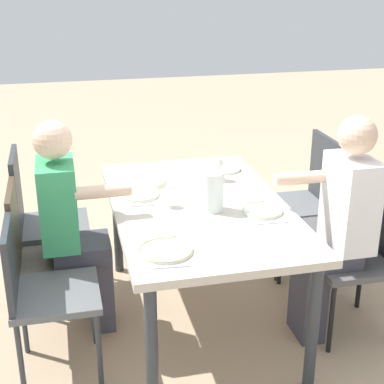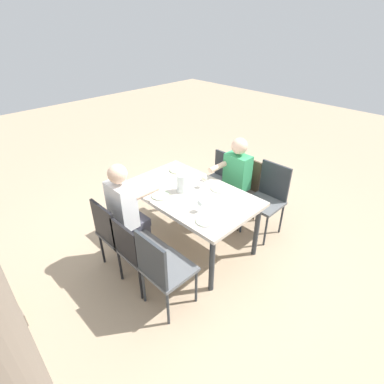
# 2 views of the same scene
# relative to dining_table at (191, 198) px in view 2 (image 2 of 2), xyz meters

# --- Properties ---
(ground_plane) EXTENTS (16.00, 16.00, 0.00)m
(ground_plane) POSITION_rel_dining_table_xyz_m (0.00, 0.00, -0.69)
(ground_plane) COLOR tan
(dining_table) EXTENTS (1.60, 0.97, 0.77)m
(dining_table) POSITION_rel_dining_table_xyz_m (0.00, 0.00, 0.00)
(dining_table) COLOR beige
(dining_table) RESTS_ON ground
(chair_west_north) EXTENTS (0.44, 0.44, 0.94)m
(chair_west_north) POSITION_rel_dining_table_xyz_m (-0.53, 0.91, -0.15)
(chair_west_north) COLOR #5B5E61
(chair_west_north) RESTS_ON ground
(chair_west_south) EXTENTS (0.44, 0.44, 0.97)m
(chair_west_south) POSITION_rel_dining_table_xyz_m (-0.53, -0.91, -0.13)
(chair_west_south) COLOR #5B5E61
(chair_west_south) RESTS_ON ground
(chair_mid_north) EXTENTS (0.44, 0.44, 0.87)m
(chair_mid_north) POSITION_rel_dining_table_xyz_m (-0.10, 0.90, -0.19)
(chair_mid_north) COLOR #4F4F50
(chair_mid_north) RESTS_ON ground
(chair_mid_south) EXTENTS (0.44, 0.44, 0.91)m
(chair_mid_south) POSITION_rel_dining_table_xyz_m (-0.10, -0.91, -0.18)
(chair_mid_south) COLOR #6A6158
(chair_mid_south) RESTS_ON ground
(chair_east_north) EXTENTS (0.44, 0.44, 0.91)m
(chair_east_north) POSITION_rel_dining_table_xyz_m (0.29, 0.90, -0.17)
(chair_east_north) COLOR #4F4F50
(chair_east_north) RESTS_ON ground
(chair_east_south) EXTENTS (0.44, 0.44, 0.87)m
(chair_east_south) POSITION_rel_dining_table_xyz_m (0.29, -0.90, -0.18)
(chair_east_south) COLOR #5B5E61
(chair_east_south) RESTS_ON ground
(diner_woman_green) EXTENTS (0.34, 0.49, 1.30)m
(diner_woman_green) POSITION_rel_dining_table_xyz_m (0.28, 0.71, 0.01)
(diner_woman_green) COLOR #3F3F4C
(diner_woman_green) RESTS_ON ground
(diner_man_white) EXTENTS (0.35, 0.50, 1.27)m
(diner_man_white) POSITION_rel_dining_table_xyz_m (-0.09, -0.71, -0.01)
(diner_man_white) COLOR #3F3F4C
(diner_man_white) RESTS_ON ground
(plate_0) EXTENTS (0.21, 0.21, 0.02)m
(plate_0) POSITION_rel_dining_table_xyz_m (-0.52, 0.30, 0.08)
(plate_0) COLOR white
(plate_0) RESTS_ON dining_table
(wine_glass_0) EXTENTS (0.08, 0.08, 0.15)m
(wine_glass_0) POSITION_rel_dining_table_xyz_m (-0.36, 0.20, 0.18)
(wine_glass_0) COLOR white
(wine_glass_0) RESTS_ON dining_table
(fork_0) EXTENTS (0.03, 0.17, 0.01)m
(fork_0) POSITION_rel_dining_table_xyz_m (-0.67, 0.30, 0.08)
(fork_0) COLOR silver
(fork_0) RESTS_ON dining_table
(spoon_0) EXTENTS (0.03, 0.17, 0.01)m
(spoon_0) POSITION_rel_dining_table_xyz_m (-0.37, 0.30, 0.08)
(spoon_0) COLOR silver
(spoon_0) RESTS_ON dining_table
(plate_1) EXTENTS (0.22, 0.22, 0.02)m
(plate_1) POSITION_rel_dining_table_xyz_m (-0.20, -0.31, 0.08)
(plate_1) COLOR white
(plate_1) RESTS_ON dining_table
(wine_glass_1) EXTENTS (0.07, 0.07, 0.16)m
(wine_glass_1) POSITION_rel_dining_table_xyz_m (-0.03, -0.21, 0.19)
(wine_glass_1) COLOR white
(wine_glass_1) RESTS_ON dining_table
(fork_1) EXTENTS (0.02, 0.17, 0.01)m
(fork_1) POSITION_rel_dining_table_xyz_m (-0.35, -0.31, 0.08)
(fork_1) COLOR silver
(fork_1) RESTS_ON dining_table
(spoon_1) EXTENTS (0.02, 0.17, 0.01)m
(spoon_1) POSITION_rel_dining_table_xyz_m (-0.05, -0.31, 0.08)
(spoon_1) COLOR silver
(spoon_1) RESTS_ON dining_table
(plate_2) EXTENTS (0.22, 0.22, 0.02)m
(plate_2) POSITION_rel_dining_table_xyz_m (0.19, 0.31, 0.08)
(plate_2) COLOR white
(plate_2) RESTS_ON dining_table
(fork_2) EXTENTS (0.02, 0.17, 0.01)m
(fork_2) POSITION_rel_dining_table_xyz_m (0.04, 0.31, 0.08)
(fork_2) COLOR silver
(fork_2) RESTS_ON dining_table
(spoon_2) EXTENTS (0.03, 0.17, 0.01)m
(spoon_2) POSITION_rel_dining_table_xyz_m (0.34, 0.31, 0.08)
(spoon_2) COLOR silver
(spoon_2) RESTS_ON dining_table
(plate_3) EXTENTS (0.26, 0.26, 0.02)m
(plate_3) POSITION_rel_dining_table_xyz_m (0.53, -0.30, 0.08)
(plate_3) COLOR silver
(plate_3) RESTS_ON dining_table
(fork_3) EXTENTS (0.04, 0.17, 0.01)m
(fork_3) POSITION_rel_dining_table_xyz_m (0.38, -0.30, 0.08)
(fork_3) COLOR silver
(fork_3) RESTS_ON dining_table
(spoon_3) EXTENTS (0.03, 0.17, 0.01)m
(spoon_3) POSITION_rel_dining_table_xyz_m (0.68, -0.30, 0.08)
(spoon_3) COLOR silver
(spoon_3) RESTS_ON dining_table
(water_pitcher) EXTENTS (0.13, 0.13, 0.22)m
(water_pitcher) POSITION_rel_dining_table_xyz_m (0.10, 0.05, 0.17)
(water_pitcher) COLOR white
(water_pitcher) RESTS_ON dining_table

